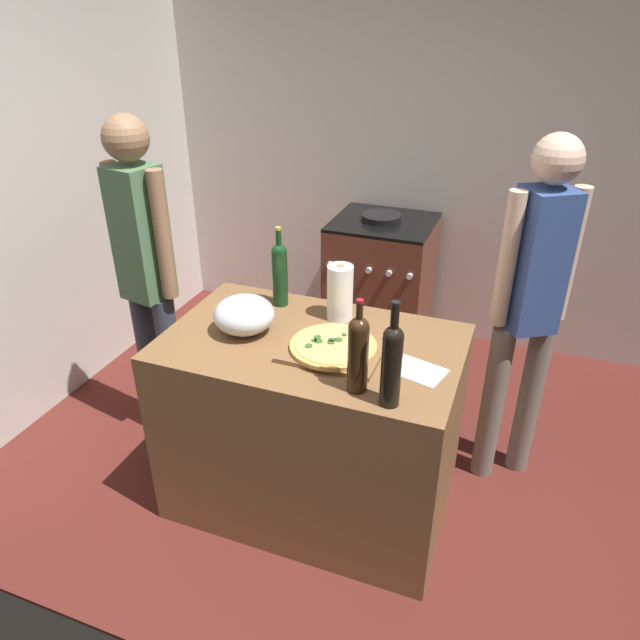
# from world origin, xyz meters

# --- Properties ---
(ground_plane) EXTENTS (4.38, 3.13, 0.02)m
(ground_plane) POSITION_xyz_m (0.00, 1.26, -0.01)
(ground_plane) COLOR #511E19
(kitchen_wall_rear) EXTENTS (4.38, 0.10, 2.60)m
(kitchen_wall_rear) POSITION_xyz_m (0.00, 2.58, 1.30)
(kitchen_wall_rear) COLOR beige
(kitchen_wall_rear) RESTS_ON ground_plane
(kitchen_wall_left) EXTENTS (0.10, 3.13, 2.60)m
(kitchen_wall_left) POSITION_xyz_m (-1.94, 1.26, 1.30)
(kitchen_wall_left) COLOR beige
(kitchen_wall_left) RESTS_ON ground_plane
(counter) EXTENTS (1.27, 0.78, 0.90)m
(counter) POSITION_xyz_m (-0.15, 0.66, 0.45)
(counter) COLOR brown
(counter) RESTS_ON ground_plane
(cutting_board) EXTENTS (0.40, 0.32, 0.02)m
(cutting_board) POSITION_xyz_m (-0.03, 0.60, 0.91)
(cutting_board) COLOR brown
(cutting_board) RESTS_ON counter
(pizza) EXTENTS (0.36, 0.36, 0.03)m
(pizza) POSITION_xyz_m (-0.03, 0.60, 0.93)
(pizza) COLOR tan
(pizza) RESTS_ON cutting_board
(mixing_bowl) EXTENTS (0.27, 0.27, 0.16)m
(mixing_bowl) POSITION_xyz_m (-0.45, 0.63, 0.98)
(mixing_bowl) COLOR #B2B2B7
(mixing_bowl) RESTS_ON counter
(paper_towel_roll) EXTENTS (0.12, 0.12, 0.26)m
(paper_towel_roll) POSITION_xyz_m (-0.11, 0.90, 1.02)
(paper_towel_roll) COLOR white
(paper_towel_roll) RESTS_ON counter
(wine_bottle_green) EXTENTS (0.07, 0.07, 0.41)m
(wine_bottle_green) POSITION_xyz_m (0.27, 0.35, 1.07)
(wine_bottle_green) COLOR black
(wine_bottle_green) RESTS_ON counter
(wine_bottle_clear) EXTENTS (0.08, 0.08, 0.37)m
(wine_bottle_clear) POSITION_xyz_m (0.14, 0.39, 1.06)
(wine_bottle_clear) COLOR #331E0F
(wine_bottle_clear) RESTS_ON counter
(wine_bottle_amber) EXTENTS (0.07, 0.07, 0.39)m
(wine_bottle_amber) POSITION_xyz_m (-0.41, 0.93, 1.07)
(wine_bottle_amber) COLOR #143819
(wine_bottle_amber) RESTS_ON counter
(recipe_sheet) EXTENTS (0.24, 0.20, 0.00)m
(recipe_sheet) POSITION_xyz_m (0.32, 0.59, 0.90)
(recipe_sheet) COLOR white
(recipe_sheet) RESTS_ON counter
(stove) EXTENTS (0.64, 0.62, 0.97)m
(stove) POSITION_xyz_m (-0.25, 2.18, 0.47)
(stove) COLOR brown
(stove) RESTS_ON ground_plane
(person_in_stripes) EXTENTS (0.37, 0.23, 1.75)m
(person_in_stripes) POSITION_xyz_m (-1.10, 0.84, 1.01)
(person_in_stripes) COLOR #383D4C
(person_in_stripes) RESTS_ON ground_plane
(person_in_red) EXTENTS (0.32, 0.28, 1.72)m
(person_in_red) POSITION_xyz_m (0.70, 1.19, 0.99)
(person_in_red) COLOR slate
(person_in_red) RESTS_ON ground_plane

